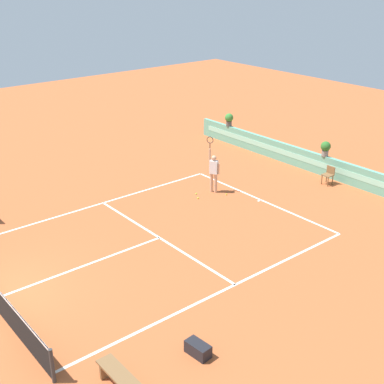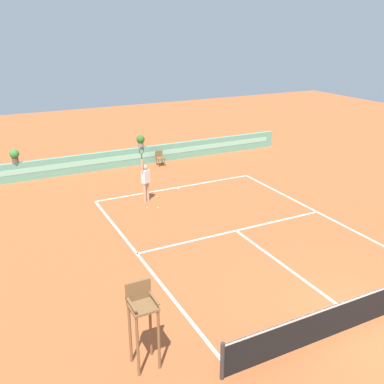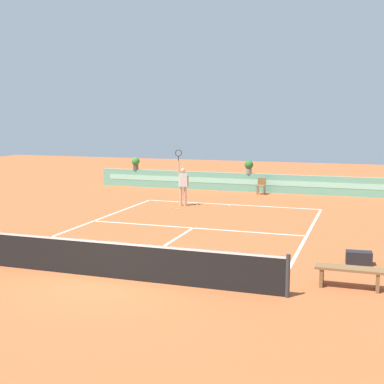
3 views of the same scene
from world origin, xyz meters
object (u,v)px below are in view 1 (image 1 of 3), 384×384
at_px(tennis_ball_near_baseline, 196,194).
at_px(tennis_ball_by_sideline, 198,198).
at_px(gear_bag, 198,349).
at_px(potted_plant_far_left, 229,119).
at_px(bench_courtside, 121,379).
at_px(tennis_ball_mid_court, 226,194).
at_px(ball_kid_chair, 329,174).
at_px(tennis_player, 214,170).
at_px(potted_plant_centre, 326,148).

bearing_deg(tennis_ball_near_baseline, tennis_ball_by_sideline, -30.78).
height_order(gear_bag, potted_plant_far_left, potted_plant_far_left).
bearing_deg(bench_courtside, tennis_ball_mid_court, 125.35).
height_order(ball_kid_chair, tennis_ball_mid_court, ball_kid_chair).
bearing_deg(potted_plant_far_left, tennis_ball_near_baseline, -53.62).
relative_size(bench_courtside, tennis_player, 0.62).
bearing_deg(ball_kid_chair, gear_bag, -67.12).
relative_size(tennis_ball_mid_court, tennis_ball_by_sideline, 1.00).
xyz_separation_m(tennis_ball_near_baseline, tennis_ball_by_sideline, (0.42, -0.25, 0.00)).
distance_m(gear_bag, tennis_player, 10.93).
bearing_deg(bench_courtside, gear_bag, 85.60).
bearing_deg(bench_courtside, ball_kid_chair, 109.03).
relative_size(ball_kid_chair, potted_plant_far_left, 1.17).
bearing_deg(potted_plant_far_left, potted_plant_centre, 0.00).
bearing_deg(potted_plant_centre, bench_courtside, -68.99).
relative_size(ball_kid_chair, tennis_ball_by_sideline, 12.50).
relative_size(tennis_ball_mid_court, potted_plant_centre, 0.09).
xyz_separation_m(tennis_ball_by_sideline, potted_plant_far_left, (-5.06, 6.54, 1.38)).
height_order(tennis_ball_near_baseline, potted_plant_centre, potted_plant_centre).
bearing_deg(tennis_ball_near_baseline, tennis_ball_mid_court, 48.08).
bearing_deg(ball_kid_chair, tennis_ball_mid_court, -114.34).
bearing_deg(tennis_ball_mid_court, ball_kid_chair, 65.66).
relative_size(tennis_ball_near_baseline, tennis_ball_by_sideline, 1.00).
xyz_separation_m(gear_bag, tennis_player, (-7.88, 7.52, 0.87)).
bearing_deg(potted_plant_far_left, tennis_ball_by_sideline, -52.30).
distance_m(tennis_player, tennis_ball_by_sideline, 1.46).
bearing_deg(potted_plant_centre, tennis_ball_by_sideline, -104.48).
bearing_deg(potted_plant_centre, tennis_ball_mid_court, -102.91).
bearing_deg(tennis_ball_by_sideline, tennis_ball_mid_court, 69.14).
bearing_deg(tennis_ball_mid_court, potted_plant_centre, 77.09).
xyz_separation_m(tennis_player, potted_plant_centre, (1.84, 5.51, 0.36)).
bearing_deg(tennis_ball_mid_court, gear_bag, -46.85).
bearing_deg(tennis_ball_mid_court, potted_plant_far_left, 136.27).
xyz_separation_m(bench_courtside, potted_plant_far_left, (-12.62, 15.28, 1.04)).
bearing_deg(tennis_ball_near_baseline, tennis_player, 71.00).
bearing_deg(gear_bag, tennis_ball_mid_court, 133.15).
relative_size(bench_courtside, tennis_ball_near_baseline, 23.53).
relative_size(ball_kid_chair, tennis_ball_near_baseline, 12.50).
distance_m(ball_kid_chair, tennis_ball_by_sideline, 6.36).
relative_size(tennis_ball_near_baseline, potted_plant_far_left, 0.09).
height_order(bench_courtside, potted_plant_far_left, potted_plant_far_left).
bearing_deg(tennis_ball_by_sideline, gear_bag, -40.00).
height_order(bench_courtside, tennis_ball_mid_court, bench_courtside).
bearing_deg(tennis_player, tennis_ball_mid_court, 19.19).
bearing_deg(ball_kid_chair, tennis_ball_by_sideline, -113.61).
xyz_separation_m(bench_courtside, tennis_player, (-7.71, 9.76, 0.67)).
bearing_deg(tennis_ball_by_sideline, potted_plant_far_left, 127.70).
bearing_deg(potted_plant_far_left, ball_kid_chair, -5.50).
height_order(ball_kid_chair, potted_plant_far_left, potted_plant_far_left).
height_order(gear_bag, tennis_ball_by_sideline, gear_bag).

